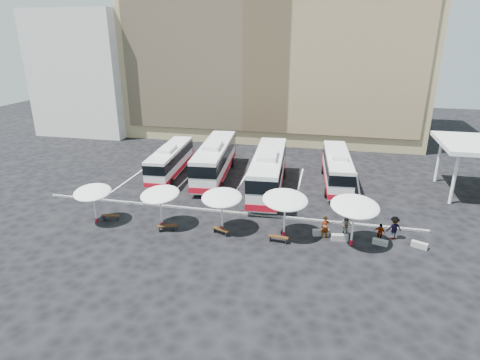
% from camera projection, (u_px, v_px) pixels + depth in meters
% --- Properties ---
extents(ground, '(120.00, 120.00, 0.00)m').
position_uv_depth(ground, '(221.00, 215.00, 34.81)').
color(ground, black).
rests_on(ground, ground).
extents(sandstone_building, '(42.00, 18.25, 29.60)m').
position_uv_depth(sandstone_building, '(276.00, 48.00, 59.57)').
color(sandstone_building, tan).
rests_on(sandstone_building, ground).
extents(apartment_block, '(14.00, 14.00, 18.00)m').
position_uv_depth(apartment_block, '(95.00, 72.00, 63.05)').
color(apartment_block, silver).
rests_on(apartment_block, ground).
extents(curb_divider, '(34.00, 0.25, 0.15)m').
position_uv_depth(curb_divider, '(223.00, 211.00, 35.24)').
color(curb_divider, black).
rests_on(curb_divider, ground).
extents(bay_lines, '(24.15, 12.00, 0.01)m').
position_uv_depth(bay_lines, '(241.00, 183.00, 42.12)').
color(bay_lines, white).
rests_on(bay_lines, ground).
extents(bus_0, '(3.11, 10.88, 3.41)m').
position_uv_depth(bus_0, '(171.00, 160.00, 43.86)').
color(bus_0, white).
rests_on(bus_0, ground).
extents(bus_1, '(3.91, 13.04, 4.08)m').
position_uv_depth(bus_1, '(215.00, 159.00, 43.05)').
color(bus_1, white).
rests_on(bus_1, ground).
extents(bus_2, '(3.68, 13.30, 4.17)m').
position_uv_depth(bus_2, '(268.00, 170.00, 39.41)').
color(bus_2, white).
rests_on(bus_2, ground).
extents(bus_3, '(3.22, 11.40, 3.57)m').
position_uv_depth(bus_3, '(337.00, 168.00, 41.12)').
color(bus_3, white).
rests_on(bus_3, ground).
extents(sunshade_0, '(3.67, 3.69, 3.15)m').
position_uv_depth(sunshade_0, '(93.00, 192.00, 32.48)').
color(sunshade_0, white).
rests_on(sunshade_0, ground).
extents(sunshade_1, '(3.87, 3.90, 3.27)m').
position_uv_depth(sunshade_1, '(160.00, 195.00, 31.80)').
color(sunshade_1, white).
rests_on(sunshade_1, ground).
extents(sunshade_2, '(3.47, 3.51, 3.32)m').
position_uv_depth(sunshade_2, '(222.00, 198.00, 31.08)').
color(sunshade_2, white).
rests_on(sunshade_2, ground).
extents(sunshade_3, '(4.47, 4.50, 3.61)m').
position_uv_depth(sunshade_3, '(285.00, 200.00, 30.05)').
color(sunshade_3, white).
rests_on(sunshade_3, ground).
extents(sunshade_4, '(4.35, 4.38, 3.68)m').
position_uv_depth(sunshade_4, '(355.00, 206.00, 28.78)').
color(sunshade_4, white).
rests_on(sunshade_4, ground).
extents(wood_bench_0, '(1.52, 0.59, 0.45)m').
position_uv_depth(wood_bench_0, '(110.00, 216.00, 33.66)').
color(wood_bench_0, black).
rests_on(wood_bench_0, ground).
extents(wood_bench_1, '(1.61, 1.03, 0.48)m').
position_uv_depth(wood_bench_1, '(167.00, 227.00, 31.85)').
color(wood_bench_1, black).
rests_on(wood_bench_1, ground).
extents(wood_bench_2, '(1.51, 0.92, 0.45)m').
position_uv_depth(wood_bench_2, '(221.00, 230.00, 31.32)').
color(wood_bench_2, black).
rests_on(wood_bench_2, ground).
extents(wood_bench_3, '(1.58, 0.55, 0.47)m').
position_uv_depth(wood_bench_3, '(278.00, 238.00, 30.13)').
color(wood_bench_3, black).
rests_on(wood_bench_3, ground).
extents(conc_bench_0, '(1.32, 0.68, 0.47)m').
position_uv_depth(conc_bench_0, '(321.00, 233.00, 31.18)').
color(conc_bench_0, gray).
rests_on(conc_bench_0, ground).
extents(conc_bench_1, '(1.29, 0.57, 0.47)m').
position_uv_depth(conc_bench_1, '(340.00, 237.00, 30.44)').
color(conc_bench_1, gray).
rests_on(conc_bench_1, ground).
extents(conc_bench_2, '(1.16, 0.67, 0.41)m').
position_uv_depth(conc_bench_2, '(380.00, 242.00, 29.81)').
color(conc_bench_2, gray).
rests_on(conc_bench_2, ground).
extents(conc_bench_3, '(1.21, 0.80, 0.43)m').
position_uv_depth(conc_bench_3, '(419.00, 245.00, 29.41)').
color(conc_bench_3, gray).
rests_on(conc_bench_3, ground).
extents(passenger_0, '(0.73, 0.56, 1.79)m').
position_uv_depth(passenger_0, '(325.00, 227.00, 30.59)').
color(passenger_0, black).
rests_on(passenger_0, ground).
extents(passenger_1, '(1.02, 1.05, 1.71)m').
position_uv_depth(passenger_1, '(347.00, 224.00, 31.12)').
color(passenger_1, black).
rests_on(passenger_1, ground).
extents(passenger_2, '(0.96, 0.78, 1.53)m').
position_uv_depth(passenger_2, '(380.00, 233.00, 30.01)').
color(passenger_2, black).
rests_on(passenger_2, ground).
extents(passenger_3, '(1.37, 1.05, 1.86)m').
position_uv_depth(passenger_3, '(394.00, 228.00, 30.40)').
color(passenger_3, black).
rests_on(passenger_3, ground).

